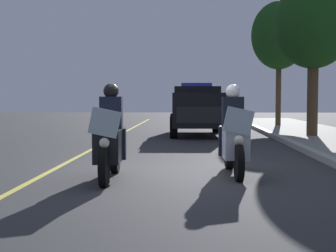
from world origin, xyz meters
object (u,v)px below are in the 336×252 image
(police_motorcycle_lead_left, at_px, (110,140))
(police_motorcycle_lead_right, at_px, (234,138))
(tree_behind_suv, at_px, (279,36))
(police_suv, at_px, (197,108))
(tree_far_back, at_px, (314,24))

(police_motorcycle_lead_left, height_order, police_motorcycle_lead_right, same)
(police_motorcycle_lead_right, distance_m, tree_behind_suv, 16.23)
(police_suv, bearing_deg, police_motorcycle_lead_right, 3.18)
(police_motorcycle_lead_left, xyz_separation_m, police_motorcycle_lead_right, (-0.64, 2.26, 0.00))
(tree_far_back, height_order, tree_behind_suv, tree_behind_suv)
(police_motorcycle_lead_left, xyz_separation_m, tree_behind_suv, (-15.99, 5.87, 3.85))
(police_motorcycle_lead_right, xyz_separation_m, police_suv, (-9.94, -0.55, 0.37))
(tree_behind_suv, bearing_deg, police_motorcycle_lead_left, -20.14)
(police_motorcycle_lead_right, bearing_deg, police_motorcycle_lead_left, -74.20)
(police_motorcycle_lead_left, xyz_separation_m, tree_far_back, (-9.27, 5.88, 3.40))
(police_motorcycle_lead_left, bearing_deg, police_motorcycle_lead_right, 105.80)
(police_motorcycle_lead_right, relative_size, tree_behind_suv, 0.35)
(tree_behind_suv, bearing_deg, police_suv, -37.55)
(tree_far_back, xyz_separation_m, tree_behind_suv, (-6.72, -0.01, 0.45))
(police_motorcycle_lead_right, bearing_deg, tree_far_back, 157.24)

